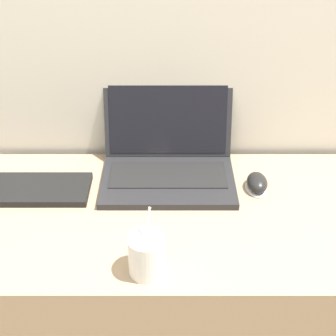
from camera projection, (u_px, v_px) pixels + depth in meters
desk at (179, 304)px, 1.47m from camera, size 1.20×0.56×0.76m
laptop at (168, 158)px, 1.37m from camera, size 0.38×0.31×0.24m
drink_cup at (147, 254)px, 1.05m from camera, size 0.08×0.08×0.18m
computer_mouse at (257, 183)px, 1.33m from camera, size 0.06×0.09×0.04m
external_keyboard at (21, 189)px, 1.32m from camera, size 0.39×0.14×0.02m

